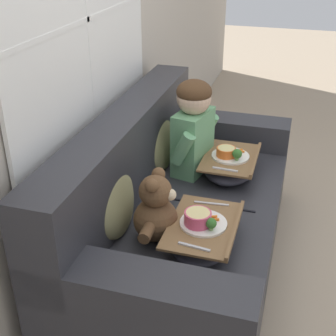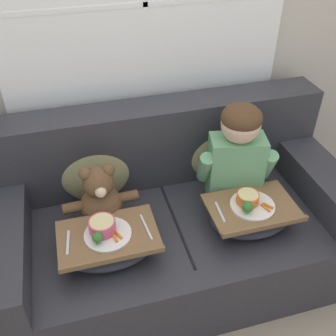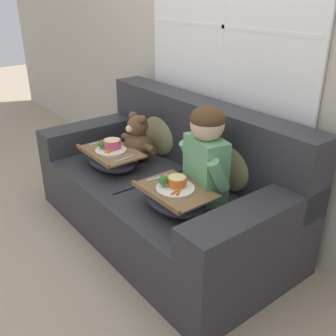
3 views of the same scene
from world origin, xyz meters
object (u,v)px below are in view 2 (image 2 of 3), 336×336
at_px(teddy_bear, 101,199).
at_px(lap_tray_child, 251,214).
at_px(couch, 170,221).
at_px(child_figure, 238,150).
at_px(lap_tray_teddy, 109,243).
at_px(throw_pillow_behind_child, 220,147).
at_px(throw_pillow_behind_teddy, 94,168).

relative_size(teddy_bear, lap_tray_child, 0.87).
distance_m(couch, teddy_bear, 0.44).
height_order(child_figure, lap_tray_teddy, child_figure).
xyz_separation_m(child_figure, lap_tray_child, (-0.00, -0.23, -0.24)).
xyz_separation_m(teddy_bear, lap_tray_teddy, (-0.00, -0.22, -0.08)).
bearing_deg(couch, throw_pillow_behind_child, 30.43).
relative_size(throw_pillow_behind_teddy, child_figure, 0.72).
relative_size(throw_pillow_behind_child, teddy_bear, 1.10).
distance_m(throw_pillow_behind_child, lap_tray_teddy, 0.85).
bearing_deg(lap_tray_child, throw_pillow_behind_teddy, 148.51).
distance_m(throw_pillow_behind_child, child_figure, 0.24).
bearing_deg(teddy_bear, couch, 0.59).
xyz_separation_m(throw_pillow_behind_child, lap_tray_teddy, (-0.72, -0.44, -0.12)).
distance_m(teddy_bear, lap_tray_child, 0.76).
relative_size(couch, lap_tray_child, 4.28).
height_order(throw_pillow_behind_child, lap_tray_child, throw_pillow_behind_child).
bearing_deg(child_figure, throw_pillow_behind_teddy, 163.65).
xyz_separation_m(couch, throw_pillow_behind_teddy, (-0.36, 0.21, 0.29)).
height_order(throw_pillow_behind_teddy, teddy_bear, throw_pillow_behind_teddy).
xyz_separation_m(throw_pillow_behind_teddy, lap_tray_teddy, (-0.00, -0.44, -0.12)).
height_order(couch, throw_pillow_behind_child, couch).
bearing_deg(child_figure, throw_pillow_behind_child, 89.94).
bearing_deg(lap_tray_child, child_figure, 89.70).
relative_size(lap_tray_child, lap_tray_teddy, 0.96).
bearing_deg(throw_pillow_behind_teddy, child_figure, -16.35).
xyz_separation_m(child_figure, lap_tray_teddy, (-0.72, -0.23, -0.24)).
relative_size(child_figure, teddy_bear, 1.50).
bearing_deg(lap_tray_teddy, throw_pillow_behind_teddy, 89.82).
distance_m(throw_pillow_behind_teddy, teddy_bear, 0.22).
xyz_separation_m(couch, lap_tray_child, (0.36, -0.23, 0.17)).
xyz_separation_m(child_figure, teddy_bear, (-0.72, -0.00, -0.16)).
bearing_deg(lap_tray_child, couch, 147.46).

